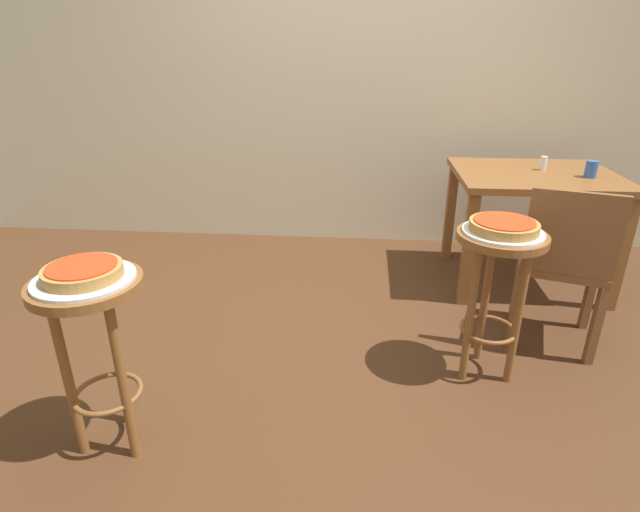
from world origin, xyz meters
name	(u,v)px	position (x,y,z in m)	size (l,w,h in m)	color
ground_plane	(342,350)	(0.00, 0.00, 0.00)	(6.00, 6.00, 0.00)	#4C2D19
back_wall	(357,34)	(0.00, 1.65, 1.50)	(6.00, 0.10, 3.00)	beige
stool_foreground	(94,328)	(-0.86, -0.71, 0.52)	(0.38, 0.38, 0.71)	brown
serving_plate_foreground	(84,279)	(-0.86, -0.71, 0.71)	(0.34, 0.34, 0.01)	silver
pizza_foreground	(83,272)	(-0.86, -0.71, 0.74)	(0.26, 0.26, 0.05)	#B78442
stool_middle	(497,273)	(0.67, -0.12, 0.52)	(0.38, 0.38, 0.71)	brown
serving_plate_middle	(503,232)	(0.67, -0.12, 0.71)	(0.34, 0.34, 0.01)	silver
pizza_middle	(504,226)	(0.67, -0.12, 0.74)	(0.29, 0.29, 0.05)	#B78442
dining_table	(533,190)	(1.12, 0.92, 0.62)	(0.95, 0.79, 0.73)	brown
cup_near_edge	(591,169)	(1.40, 0.83, 0.77)	(0.07, 0.07, 0.10)	#3360B2
condiment_shaker	(543,163)	(1.18, 0.99, 0.77)	(0.04, 0.04, 0.08)	white
wooden_chair	(564,262)	(1.07, 0.16, 0.47)	(0.50, 0.50, 0.85)	brown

